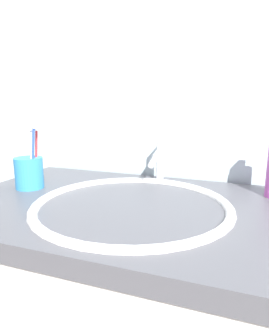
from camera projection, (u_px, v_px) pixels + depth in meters
tiled_wall_back at (169, 71)px, 0.99m from camera, size 2.16×0.04×2.40m
sink_basin at (130, 221)px, 0.75m from camera, size 0.50×0.50×0.12m
faucet at (158, 160)px, 0.95m from camera, size 0.02×0.14×0.14m
toothbrush_cup at (29, 173)px, 0.89m from camera, size 0.08×0.08×0.09m
toothbrush_blue at (33, 150)px, 0.85m from camera, size 0.05×0.02×0.20m
toothbrush_white at (31, 151)px, 0.85m from camera, size 0.04×0.03×0.20m
toothbrush_red at (36, 150)px, 0.89m from camera, size 0.02×0.03×0.19m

